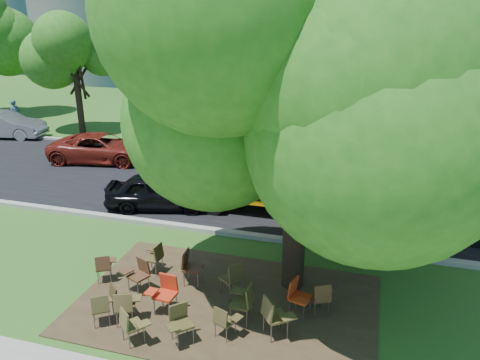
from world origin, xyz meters
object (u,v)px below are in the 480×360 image
(school_bus, at_px, (377,173))
(chair_5, at_px, (180,320))
(chair_6, at_px, (244,300))
(chair_9, at_px, (139,272))
(chair_1, at_px, (119,298))
(chair_8, at_px, (155,255))
(chair_0, at_px, (101,306))
(chair_4, at_px, (225,320))
(chair_12, at_px, (298,294))
(chair_15, at_px, (104,265))
(main_tree, at_px, (301,80))
(chair_7, at_px, (274,314))
(bg_car_silver, at_px, (4,125))
(pedestrian_a, at_px, (16,115))
(chair_14, at_px, (131,323))
(chair_3, at_px, (165,290))
(bg_car_red, at_px, (102,148))
(chair_13, at_px, (322,295))
(chair_11, at_px, (234,275))
(chair_2, at_px, (126,305))
(black_car, at_px, (160,192))
(chair_10, at_px, (190,265))

(school_bus, height_order, chair_5, school_bus)
(school_bus, distance_m, chair_6, 7.09)
(chair_6, height_order, chair_9, chair_6)
(chair_1, relative_size, chair_8, 0.99)
(chair_0, bearing_deg, chair_4, -27.82)
(chair_12, distance_m, chair_15, 4.96)
(main_tree, bearing_deg, chair_1, -145.00)
(chair_6, height_order, chair_7, chair_7)
(chair_1, bearing_deg, chair_6, 54.51)
(bg_car_silver, bearing_deg, school_bus, -116.46)
(chair_7, distance_m, chair_9, 3.65)
(pedestrian_a, bearing_deg, chair_6, -112.05)
(chair_14, bearing_deg, chair_3, 118.56)
(chair_15, bearing_deg, chair_0, -89.85)
(chair_0, distance_m, pedestrian_a, 20.69)
(chair_15, height_order, bg_car_red, bg_car_red)
(main_tree, xyz_separation_m, chair_4, (-1.00, -2.44, -4.69))
(chair_9, bearing_deg, chair_6, -166.60)
(chair_5, relative_size, chair_7, 0.90)
(chair_8, relative_size, chair_13, 1.01)
(chair_11, relative_size, chair_12, 1.05)
(chair_12, bearing_deg, pedestrian_a, -108.89)
(chair_2, height_order, black_car, black_car)
(chair_3, bearing_deg, black_car, -58.90)
(chair_8, xyz_separation_m, chair_15, (-1.05, -0.76, -0.05))
(chair_9, xyz_separation_m, black_car, (-1.78, 4.89, 0.08))
(chair_8, xyz_separation_m, chair_13, (4.43, -0.60, -0.00))
(chair_7, relative_size, chair_12, 1.07)
(chair_7, distance_m, chair_10, 2.84)
(chair_11, bearing_deg, main_tree, -18.21)
(chair_7, bearing_deg, chair_14, -107.89)
(main_tree, distance_m, chair_11, 4.84)
(chair_15, height_order, bg_car_silver, bg_car_silver)
(chair_13, distance_m, chair_14, 4.22)
(chair_9, bearing_deg, chair_5, 161.93)
(main_tree, distance_m, chair_3, 5.61)
(chair_4, relative_size, chair_14, 0.92)
(chair_13, bearing_deg, main_tree, 100.82)
(chair_5, bearing_deg, chair_10, -118.51)
(chair_2, height_order, chair_5, chair_5)
(chair_2, bearing_deg, chair_1, 122.51)
(chair_2, relative_size, chair_14, 1.02)
(chair_2, xyz_separation_m, chair_14, (0.42, -0.54, -0.01))
(chair_2, bearing_deg, chair_5, -28.13)
(chair_6, bearing_deg, chair_11, 31.19)
(chair_6, height_order, chair_8, chair_6)
(chair_10, relative_size, bg_car_red, 0.20)
(chair_10, bearing_deg, main_tree, 102.82)
(chair_10, height_order, bg_car_silver, bg_car_silver)
(chair_7, height_order, chair_13, chair_7)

